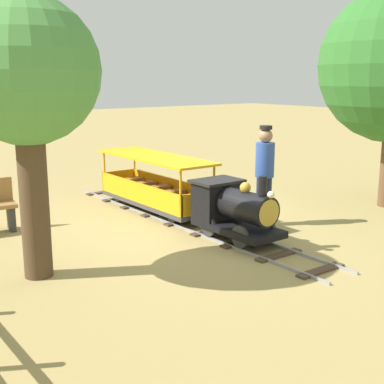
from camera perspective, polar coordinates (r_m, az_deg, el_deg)
name	(u,v)px	position (r m, az deg, el deg)	size (l,w,h in m)	color
ground_plane	(190,224)	(8.58, -0.21, -3.53)	(60.00, 60.00, 0.00)	#A38C51
track	(185,221)	(8.69, -0.80, -3.21)	(0.77, 6.40, 0.04)	gray
locomotive	(233,208)	(7.67, 4.52, -1.77)	(0.73, 1.45, 1.01)	black
passenger_car	(155,189)	(9.32, -4.09, 0.37)	(0.83, 2.70, 0.97)	#3F3F3F
conductor_person	(265,167)	(8.41, 7.96, 2.69)	(0.30, 0.30, 1.62)	#282D47
oak_tree_far	(26,76)	(6.25, -17.70, 11.99)	(1.69, 1.69, 3.28)	#4C3823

